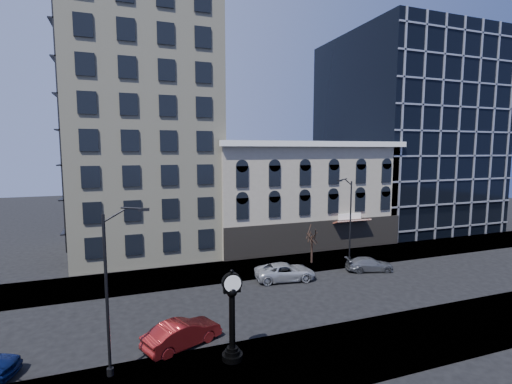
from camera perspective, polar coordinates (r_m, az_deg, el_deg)
name	(u,v)px	position (r m, az deg, el deg)	size (l,w,h in m)	color
ground	(249,305)	(28.92, -1.08, -16.98)	(160.00, 160.00, 0.00)	black
sidewalk_far	(222,271)	(36.07, -5.27, -12.07)	(160.00, 6.00, 0.12)	gray
sidewalk_near	(296,361)	(22.29, 6.24, -24.46)	(160.00, 6.00, 0.12)	gray
cream_tower	(142,79)	(44.76, -17.18, 16.22)	(15.90, 15.40, 42.50)	beige
victorian_row	(299,195)	(46.20, 6.66, -0.44)	(22.60, 11.19, 12.50)	#A19884
glass_office	(403,134)	(61.39, 21.70, 8.32)	(20.00, 20.15, 28.00)	black
street_clock	(232,319)	(21.21, -3.70, -18.93)	(1.15, 1.15, 5.07)	black
street_lamp_near	(119,247)	(19.65, -20.40, -7.94)	(2.28, 0.46, 8.79)	black
street_lamp_far	(347,198)	(38.37, 13.86, -0.89)	(2.18, 0.99, 8.75)	black
bare_tree_far	(312,230)	(37.94, 8.63, -5.85)	(2.59, 2.59, 4.45)	black
car_near_b	(182,334)	(23.71, -11.26, -20.58)	(1.64, 4.69, 1.55)	maroon
car_far_a	(285,272)	(33.77, 4.51, -12.13)	(2.49, 5.41, 1.50)	#A5A8AD
car_far_b	(369,264)	(37.68, 17.04, -10.58)	(1.82, 4.47, 1.30)	#595B60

